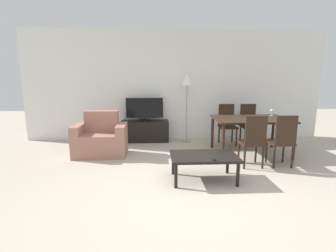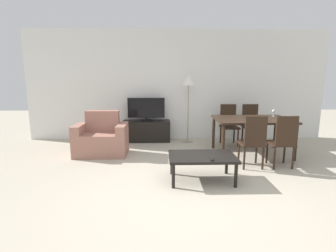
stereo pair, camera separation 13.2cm
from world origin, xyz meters
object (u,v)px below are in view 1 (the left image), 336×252
at_px(dining_chair_near_right, 283,139).
at_px(dining_table, 251,122).
at_px(tv, 145,110).
at_px(dining_chair_near, 253,139).
at_px(dining_chair_far, 249,122).
at_px(wine_glass_left, 272,111).
at_px(tv_stand, 145,131).
at_px(armchair, 101,139).
at_px(remote_primary, 213,159).
at_px(floor_lamp, 187,84).
at_px(coffee_table, 204,158).
at_px(dining_chair_far_left, 227,122).

bearing_deg(dining_chair_near_right, dining_table, 107.53).
bearing_deg(dining_table, tv, 152.60).
relative_size(dining_chair_near, dining_chair_near_right, 1.00).
bearing_deg(dining_chair_near, dining_chair_far, 72.47).
xyz_separation_m(dining_chair_near, wine_glass_left, (0.80, 1.10, 0.34)).
bearing_deg(tv_stand, dining_chair_near, -45.43).
bearing_deg(armchair, dining_chair_near_right, -14.82).
xyz_separation_m(armchair, remote_primary, (1.94, -1.62, 0.09)).
bearing_deg(wine_glass_left, remote_primary, -132.14).
xyz_separation_m(tv, dining_chair_far, (2.47, -0.32, -0.28)).
bearing_deg(tv_stand, dining_chair_far, -7.35).
relative_size(tv_stand, tv, 1.29).
xyz_separation_m(dining_chair_far, wine_glass_left, (0.28, -0.56, 0.34)).
relative_size(tv_stand, floor_lamp, 0.70).
relative_size(dining_chair_near, floor_lamp, 0.57).
height_order(tv, remote_primary, tv).
distance_m(dining_chair_far, floor_lamp, 1.73).
relative_size(armchair, remote_primary, 6.93).
height_order(dining_table, dining_chair_far, dining_chair_far).
bearing_deg(remote_primary, dining_chair_far, 59.98).
bearing_deg(dining_chair_near, dining_chair_near_right, 0.00).
relative_size(tv, coffee_table, 0.88).
bearing_deg(tv_stand, remote_primary, -68.15).
xyz_separation_m(dining_chair_near_right, remote_primary, (-1.38, -0.74, -0.10)).
bearing_deg(wine_glass_left, tv, 162.40).
xyz_separation_m(remote_primary, wine_glass_left, (1.66, 1.84, 0.44)).
xyz_separation_m(dining_table, floor_lamp, (-1.20, 1.04, 0.73)).
bearing_deg(tv, dining_table, -27.40).
bearing_deg(tv_stand, armchair, -128.04).
bearing_deg(dining_chair_near, armchair, 162.57).
bearing_deg(wine_glass_left, floor_lamp, 156.12).
xyz_separation_m(dining_table, wine_glass_left, (0.54, 0.27, 0.17)).
bearing_deg(armchair, remote_primary, -39.73).
height_order(tv_stand, remote_primary, tv_stand).
xyz_separation_m(tv_stand, dining_table, (2.21, -1.15, 0.42)).
bearing_deg(armchair, floor_lamp, 27.97).
bearing_deg(remote_primary, floor_lamp, 91.71).
relative_size(tv, dining_table, 0.60).
bearing_deg(dining_table, dining_chair_near_right, -72.47).
distance_m(dining_chair_near, dining_chair_far_left, 1.66).
bearing_deg(dining_chair_near_right, floor_lamp, 127.97).
relative_size(tv_stand, coffee_table, 1.14).
xyz_separation_m(tv, dining_chair_near, (1.95, -1.97, -0.28)).
bearing_deg(dining_chair_far, floor_lamp, 171.67).
relative_size(tv_stand, dining_table, 0.77).
bearing_deg(dining_table, floor_lamp, 138.99).
height_order(floor_lamp, remote_primary, floor_lamp).
distance_m(tv_stand, dining_chair_near, 2.78).
bearing_deg(remote_primary, coffee_table, 116.06).
distance_m(coffee_table, dining_chair_near_right, 1.58).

